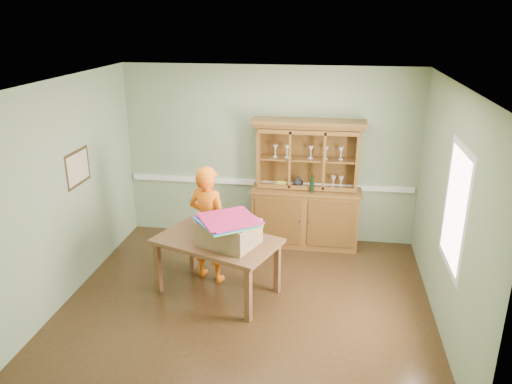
% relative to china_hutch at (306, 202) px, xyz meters
% --- Properties ---
extents(floor, '(4.50, 4.50, 0.00)m').
position_rel_china_hutch_xyz_m(floor, '(-0.60, -1.78, -0.69)').
color(floor, '#432A15').
rests_on(floor, ground).
extents(ceiling, '(4.50, 4.50, 0.00)m').
position_rel_china_hutch_xyz_m(ceiling, '(-0.60, -1.78, 2.01)').
color(ceiling, white).
rests_on(ceiling, wall_back).
extents(wall_back, '(4.50, 0.00, 4.50)m').
position_rel_china_hutch_xyz_m(wall_back, '(-0.60, 0.22, 0.66)').
color(wall_back, gray).
rests_on(wall_back, floor).
extents(wall_left, '(0.00, 4.00, 4.00)m').
position_rel_china_hutch_xyz_m(wall_left, '(-2.85, -1.78, 0.66)').
color(wall_left, gray).
rests_on(wall_left, floor).
extents(wall_right, '(0.00, 4.00, 4.00)m').
position_rel_china_hutch_xyz_m(wall_right, '(1.65, -1.78, 0.66)').
color(wall_right, gray).
rests_on(wall_right, floor).
extents(wall_front, '(4.50, 0.00, 4.50)m').
position_rel_china_hutch_xyz_m(wall_front, '(-0.60, -3.78, 0.66)').
color(wall_front, gray).
rests_on(wall_front, floor).
extents(chair_rail, '(4.41, 0.05, 0.08)m').
position_rel_china_hutch_xyz_m(chair_rail, '(-0.60, 0.19, 0.21)').
color(chair_rail, white).
rests_on(chair_rail, wall_back).
extents(framed_map, '(0.03, 0.60, 0.46)m').
position_rel_china_hutch_xyz_m(framed_map, '(-2.83, -1.48, 0.86)').
color(framed_map, '#322314').
rests_on(framed_map, wall_left).
extents(window_panel, '(0.03, 0.96, 1.36)m').
position_rel_china_hutch_xyz_m(window_panel, '(1.63, -2.08, 0.81)').
color(window_panel, white).
rests_on(window_panel, wall_right).
extents(china_hutch, '(1.66, 0.55, 1.95)m').
position_rel_china_hutch_xyz_m(china_hutch, '(0.00, 0.00, 0.00)').
color(china_hutch, brown).
rests_on(china_hutch, floor).
extents(dining_table, '(1.71, 1.36, 0.74)m').
position_rel_china_hutch_xyz_m(dining_table, '(-1.01, -1.62, -0.03)').
color(dining_table, brown).
rests_on(dining_table, floor).
extents(cardboard_box, '(0.80, 0.73, 0.31)m').
position_rel_china_hutch_xyz_m(cardboard_box, '(-0.84, -1.72, 0.21)').
color(cardboard_box, '#916B4B').
rests_on(cardboard_box, dining_table).
extents(kite_stack, '(0.87, 0.87, 0.05)m').
position_rel_china_hutch_xyz_m(kite_stack, '(-0.85, -1.76, 0.39)').
color(kite_stack, yellow).
rests_on(kite_stack, cardboard_box).
extents(person, '(0.67, 0.56, 1.59)m').
position_rel_china_hutch_xyz_m(person, '(-1.20, -1.27, 0.11)').
color(person, orange).
rests_on(person, floor).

